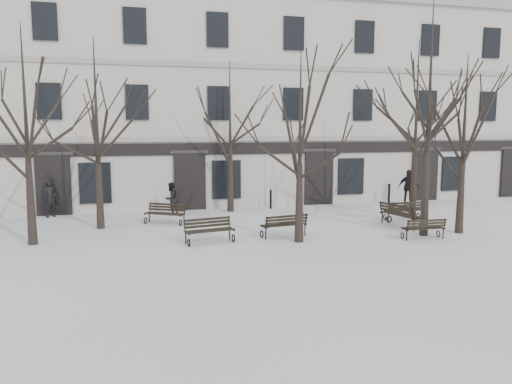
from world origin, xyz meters
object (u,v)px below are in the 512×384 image
object	(u,v)px
tree_1	(300,124)
bench_0	(209,230)
tree_0	(25,109)
bench_2	(424,228)
bench_1	(284,224)
bench_3	(165,213)
bench_4	(404,210)
bench_5	(400,214)
tree_2	(430,90)
tree_3	(465,122)

from	to	relation	value
tree_1	bench_0	distance (m)	5.04
tree_0	bench_2	world-z (taller)	tree_0
bench_1	bench_3	size ratio (longest dim) A/B	1.02
tree_1	bench_2	size ratio (longest dim) A/B	4.25
bench_2	tree_1	bearing A→B (deg)	-7.09
bench_4	bench_5	size ratio (longest dim) A/B	0.85
tree_0	bench_1	distance (m)	10.21
bench_1	bench_5	size ratio (longest dim) A/B	0.89
bench_1	bench_5	bearing A→B (deg)	176.69
bench_0	bench_2	world-z (taller)	bench_0
bench_2	tree_2	bearing A→B (deg)	-120.93
bench_3	tree_1	bearing A→B (deg)	-15.18
bench_0	bench_3	size ratio (longest dim) A/B	1.04
tree_0	bench_4	xyz separation A→B (m)	(15.49, 0.88, -4.36)
tree_2	bench_4	distance (m)	6.01
tree_1	bench_1	size ratio (longest dim) A/B	3.70
bench_5	bench_3	bearing A→B (deg)	58.77
tree_0	bench_5	bearing A→B (deg)	-1.80
tree_1	bench_0	bearing A→B (deg)	168.51
bench_1	bench_2	bearing A→B (deg)	151.35
tree_2	bench_0	distance (m)	9.80
bench_4	bench_3	bearing A→B (deg)	-7.31
tree_2	bench_1	xyz separation A→B (m)	(-5.37, 1.09, -5.09)
tree_0	tree_1	world-z (taller)	tree_0
tree_2	bench_2	xyz separation A→B (m)	(-0.39, -0.60, -5.14)
bench_2	bench_5	bearing A→B (deg)	-96.25
bench_3	tree_0	bearing A→B (deg)	-120.01
bench_4	tree_0	bearing A→B (deg)	5.85
bench_2	bench_5	distance (m)	2.33
bench_3	bench_5	xyz separation A→B (m)	(9.57, -3.18, 0.06)
tree_0	bench_4	bearing A→B (deg)	3.24
bench_2	bench_4	distance (m)	3.88
tree_1	tree_3	size ratio (longest dim) A/B	0.98
tree_0	bench_0	world-z (taller)	tree_0
bench_0	bench_1	bearing A→B (deg)	-5.43
tree_1	bench_2	world-z (taller)	tree_1
bench_0	bench_4	distance (m)	9.54
tree_0	tree_2	distance (m)	14.72
tree_2	bench_1	size ratio (longest dim) A/B	4.80
bench_3	bench_4	world-z (taller)	bench_3
tree_0	tree_3	bearing A→B (deg)	-7.39
bench_1	bench_5	distance (m)	5.35
bench_5	bench_0	bearing A→B (deg)	83.20
tree_2	bench_1	distance (m)	7.48
tree_2	tree_3	xyz separation A→B (m)	(1.63, 0.06, -1.20)
tree_1	bench_3	size ratio (longest dim) A/B	3.79
bench_4	bench_5	world-z (taller)	bench_5
tree_2	bench_0	size ratio (longest dim) A/B	4.74
tree_1	bench_1	bearing A→B (deg)	106.27
bench_5	tree_0	bearing A→B (deg)	75.35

